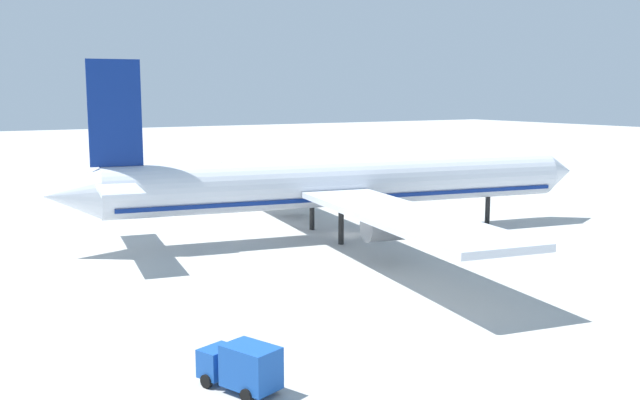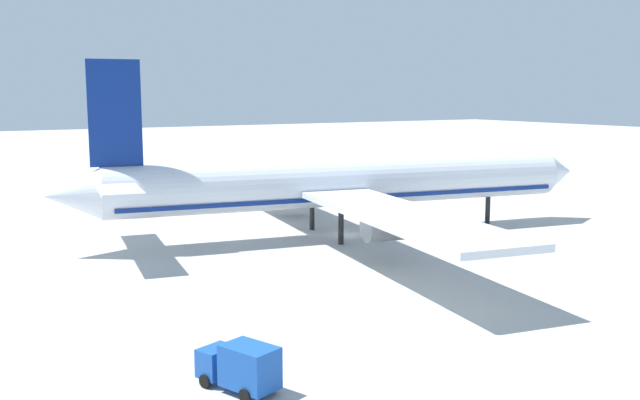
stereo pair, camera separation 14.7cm
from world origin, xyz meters
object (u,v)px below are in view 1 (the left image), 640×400
baggage_cart_1 (419,177)px  baggage_cart_0 (300,181)px  traffic_cone_1 (163,202)px  service_truck_2 (242,366)px  airliner (338,184)px

baggage_cart_1 → baggage_cart_0: bearing=163.0°
baggage_cart_0 → baggage_cart_1: 26.32m
baggage_cart_0 → traffic_cone_1: 33.90m
baggage_cart_1 → service_truck_2: bearing=-134.3°
airliner → baggage_cart_1: size_ratio=27.16×
baggage_cart_0 → baggage_cart_1: bearing=-17.0°
baggage_cart_0 → service_truck_2: bearing=-121.2°
airliner → baggage_cart_0: size_ratio=26.57×
baggage_cart_1 → traffic_cone_1: baggage_cart_1 is taller
airliner → baggage_cart_0: airliner is taller
service_truck_2 → traffic_cone_1: service_truck_2 is taller
baggage_cart_1 → traffic_cone_1: size_ratio=5.32×
airliner → traffic_cone_1: 40.95m
traffic_cone_1 → airliner: bearing=-74.4°
airliner → traffic_cone_1: (-10.90, 38.92, -6.61)m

